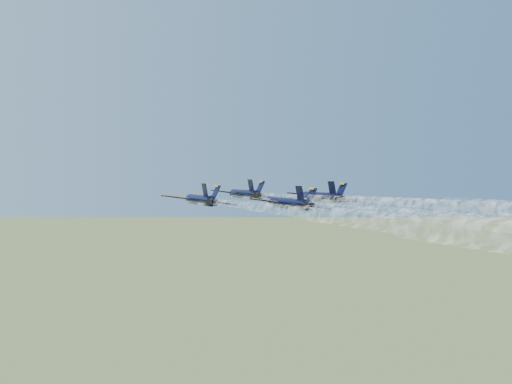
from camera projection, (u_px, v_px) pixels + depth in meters
jet_lead at (244, 194)px, 123.48m from camera, size 12.97×17.64×4.07m
jet_left at (199, 200)px, 109.37m from camera, size 12.97×17.64×4.07m
jet_right at (320, 197)px, 116.37m from camera, size 12.97×17.64×4.07m
jet_slot at (288, 203)px, 102.30m from camera, size 12.97×17.64×4.07m
smoke_trail_lead at (408, 228)px, 70.13m from camera, size 22.75×73.06×2.46m
smoke_trail_left at (363, 247)px, 56.03m from camera, size 22.75×73.06×2.46m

